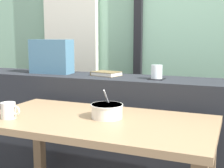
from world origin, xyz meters
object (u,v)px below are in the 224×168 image
at_px(breakfast_table, 96,140).
at_px(closed_book, 106,74).
at_px(coaster_square, 156,79).
at_px(ceramic_mug, 9,110).
at_px(soup_bowl, 107,111).
at_px(juice_glass, 157,72).
at_px(throw_pillow, 51,57).

distance_m(breakfast_table, closed_book, 0.72).
xyz_separation_m(coaster_square, closed_book, (-0.39, 0.05, 0.01)).
distance_m(breakfast_table, ceramic_mug, 0.48).
bearing_deg(soup_bowl, coaster_square, 76.72).
xyz_separation_m(juice_glass, throw_pillow, (-0.83, 0.02, 0.08)).
xyz_separation_m(juice_glass, closed_book, (-0.39, 0.05, -0.03)).
bearing_deg(coaster_square, throw_pillow, 178.40).
relative_size(juice_glass, soup_bowl, 0.53).
relative_size(breakfast_table, coaster_square, 12.20).
height_order(coaster_square, closed_book, closed_book).
distance_m(closed_book, throw_pillow, 0.46).
bearing_deg(closed_book, soup_bowl, -66.26).
relative_size(breakfast_table, soup_bowl, 7.13).
bearing_deg(soup_bowl, ceramic_mug, -156.43).
bearing_deg(closed_book, juice_glass, -7.68).
bearing_deg(juice_glass, breakfast_table, -106.68).
bearing_deg(ceramic_mug, coaster_square, 51.24).
height_order(soup_bowl, ceramic_mug, soup_bowl).
distance_m(throw_pillow, soup_bowl, 0.94).
height_order(coaster_square, soup_bowl, soup_bowl).
bearing_deg(ceramic_mug, breakfast_table, 21.43).
bearing_deg(soup_bowl, closed_book, 113.74).
xyz_separation_m(closed_book, ceramic_mug, (-0.21, -0.80, -0.12)).
xyz_separation_m(closed_book, throw_pillow, (-0.45, -0.03, 0.12)).
bearing_deg(soup_bowl, juice_glass, 76.72).
xyz_separation_m(soup_bowl, ceramic_mug, (-0.47, -0.21, 0.01)).
distance_m(coaster_square, soup_bowl, 0.57).
relative_size(throw_pillow, soup_bowl, 1.87).
relative_size(coaster_square, soup_bowl, 0.58).
relative_size(breakfast_table, ceramic_mug, 10.80).
xyz_separation_m(breakfast_table, soup_bowl, (0.05, 0.04, 0.15)).
height_order(juice_glass, throw_pillow, throw_pillow).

